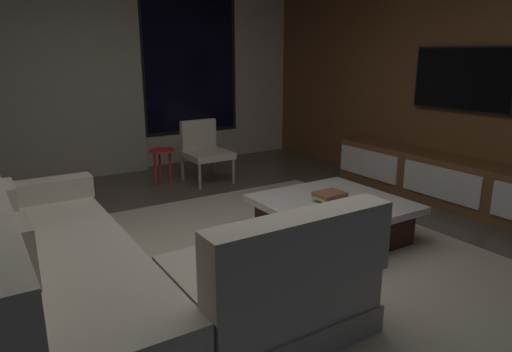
# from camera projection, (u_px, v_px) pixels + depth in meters

# --- Properties ---
(floor) EXTENTS (9.20, 9.20, 0.00)m
(floor) POSITION_uv_depth(u_px,v_px,m) (237.00, 270.00, 3.49)
(floor) COLOR #564C44
(back_wall_with_window) EXTENTS (6.60, 0.30, 2.70)m
(back_wall_with_window) POSITION_uv_depth(u_px,v_px,m) (96.00, 75.00, 6.06)
(back_wall_with_window) COLOR beige
(back_wall_with_window) RESTS_ON floor
(media_wall) EXTENTS (0.12, 7.80, 2.70)m
(media_wall) POSITION_uv_depth(u_px,v_px,m) (490.00, 80.00, 4.73)
(media_wall) COLOR brown
(media_wall) RESTS_ON floor
(area_rug) EXTENTS (3.20, 3.80, 0.01)m
(area_rug) POSITION_uv_depth(u_px,v_px,m) (282.00, 264.00, 3.59)
(area_rug) COLOR beige
(area_rug) RESTS_ON floor
(sectional_couch) EXTENTS (1.98, 2.50, 0.82)m
(sectional_couch) POSITION_uv_depth(u_px,v_px,m) (114.00, 275.00, 2.80)
(sectional_couch) COLOR #B1A997
(sectional_couch) RESTS_ON floor
(coffee_table) EXTENTS (1.16, 1.16, 0.36)m
(coffee_table) POSITION_uv_depth(u_px,v_px,m) (332.00, 219.00, 4.05)
(coffee_table) COLOR #381B14
(coffee_table) RESTS_ON floor
(book_stack_on_coffee_table) EXTENTS (0.27, 0.20, 0.09)m
(book_stack_on_coffee_table) POSITION_uv_depth(u_px,v_px,m) (330.00, 197.00, 3.96)
(book_stack_on_coffee_table) COLOR #6D4EA6
(book_stack_on_coffee_table) RESTS_ON coffee_table
(accent_chair_near_window) EXTENTS (0.55, 0.57, 0.78)m
(accent_chair_near_window) POSITION_uv_depth(u_px,v_px,m) (204.00, 148.00, 5.88)
(accent_chair_near_window) COLOR #B2ADA0
(accent_chair_near_window) RESTS_ON floor
(side_stool) EXTENTS (0.32, 0.32, 0.46)m
(side_stool) POSITION_uv_depth(u_px,v_px,m) (162.00, 156.00, 5.69)
(side_stool) COLOR red
(side_stool) RESTS_ON floor
(media_console) EXTENTS (0.46, 3.10, 0.52)m
(media_console) POSITION_uv_depth(u_px,v_px,m) (457.00, 184.00, 4.90)
(media_console) COLOR brown
(media_console) RESTS_ON floor
(mounted_tv) EXTENTS (0.05, 1.17, 0.68)m
(mounted_tv) POSITION_uv_depth(u_px,v_px,m) (462.00, 79.00, 4.87)
(mounted_tv) COLOR black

